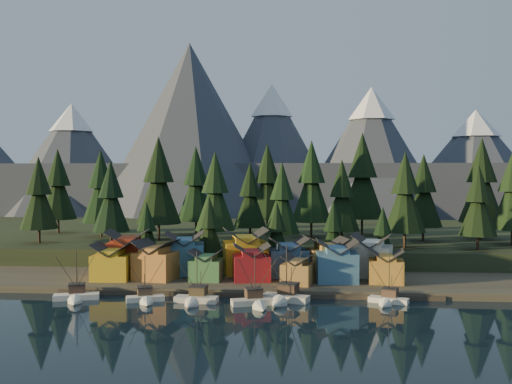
# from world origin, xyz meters

# --- Properties ---
(ground) EXTENTS (500.00, 500.00, 0.00)m
(ground) POSITION_xyz_m (0.00, 0.00, 0.00)
(ground) COLOR black
(ground) RESTS_ON ground
(shore_strip) EXTENTS (400.00, 50.00, 1.50)m
(shore_strip) POSITION_xyz_m (0.00, 40.00, 0.75)
(shore_strip) COLOR #3B362B
(shore_strip) RESTS_ON ground
(hillside) EXTENTS (420.00, 100.00, 6.00)m
(hillside) POSITION_xyz_m (0.00, 90.00, 3.00)
(hillside) COLOR black
(hillside) RESTS_ON ground
(dock) EXTENTS (80.00, 4.00, 1.00)m
(dock) POSITION_xyz_m (0.00, 16.50, 0.50)
(dock) COLOR #433A2F
(dock) RESTS_ON ground
(mountain_ridge) EXTENTS (560.00, 190.00, 90.00)m
(mountain_ridge) POSITION_xyz_m (-4.20, 213.59, 26.06)
(mountain_ridge) COLOR #454B59
(mountain_ridge) RESTS_ON ground
(boat_0) EXTENTS (9.62, 10.10, 10.90)m
(boat_0) POSITION_xyz_m (-34.00, 9.37, 2.09)
(boat_0) COLOR white
(boat_0) RESTS_ON ground
(boat_1) EXTENTS (8.16, 8.68, 10.02)m
(boat_1) POSITION_xyz_m (-19.63, 9.17, 2.01)
(boat_1) COLOR silver
(boat_1) RESTS_ON ground
(boat_2) EXTENTS (8.99, 9.64, 11.28)m
(boat_2) POSITION_xyz_m (-9.63, 8.86, 2.25)
(boat_2) COLOR beige
(boat_2) RESTS_ON ground
(boat_3) EXTENTS (10.08, 10.53, 11.03)m
(boat_3) POSITION_xyz_m (2.68, 7.69, 2.08)
(boat_3) COLOR beige
(boat_3) RESTS_ON ground
(boat_4) EXTENTS (10.11, 10.81, 12.69)m
(boat_4) POSITION_xyz_m (7.79, 11.05, 2.58)
(boat_4) COLOR beige
(boat_4) RESTS_ON ground
(boat_6) EXTENTS (8.30, 8.80, 10.00)m
(boat_6) POSITION_xyz_m (28.13, 11.67, 1.99)
(boat_6) COLOR white
(boat_6) RESTS_ON ground
(house_front_0) EXTENTS (8.61, 8.17, 8.29)m
(house_front_0) POSITION_xyz_m (-31.44, 23.81, 5.86)
(house_front_0) COLOR gold
(house_front_0) RESTS_ON shore_strip
(house_front_1) EXTENTS (10.16, 9.89, 8.93)m
(house_front_1) POSITION_xyz_m (-21.68, 24.96, 6.19)
(house_front_1) COLOR #B26E2E
(house_front_1) RESTS_ON shore_strip
(house_front_2) EXTENTS (7.32, 7.38, 6.87)m
(house_front_2) POSITION_xyz_m (-10.14, 25.08, 5.11)
(house_front_2) COLOR #3E743F
(house_front_2) RESTS_ON shore_strip
(house_front_3) EXTENTS (9.25, 8.94, 8.19)m
(house_front_3) POSITION_xyz_m (0.02, 25.64, 5.80)
(house_front_3) COLOR maroon
(house_front_3) RESTS_ON shore_strip
(house_front_4) EXTENTS (7.64, 8.01, 6.43)m
(house_front_4) POSITION_xyz_m (10.35, 22.27, 4.88)
(house_front_4) COLOR olive
(house_front_4) RESTS_ON shore_strip
(house_front_5) EXTENTS (9.21, 8.44, 9.31)m
(house_front_5) POSITION_xyz_m (19.04, 25.46, 6.39)
(house_front_5) COLOR #3A678A
(house_front_5) RESTS_ON shore_strip
(house_front_6) EXTENTS (8.04, 7.68, 7.38)m
(house_front_6) POSITION_xyz_m (29.73, 25.24, 5.38)
(house_front_6) COLOR #B8812F
(house_front_6) RESTS_ON shore_strip
(house_back_0) EXTENTS (10.86, 10.54, 10.47)m
(house_back_0) POSITION_xyz_m (-30.20, 31.29, 7.00)
(house_back_0) COLOR #A33019
(house_back_0) RESTS_ON shore_strip
(house_back_1) EXTENTS (10.48, 10.57, 10.13)m
(house_back_1) POSITION_xyz_m (-16.53, 31.75, 6.82)
(house_back_1) COLOR #396887
(house_back_1) RESTS_ON shore_strip
(house_back_2) EXTENTS (11.98, 11.36, 10.75)m
(house_back_2) POSITION_xyz_m (-2.23, 34.34, 7.15)
(house_back_2) COLOR gold
(house_back_2) RESTS_ON shore_strip
(house_back_3) EXTENTS (10.32, 9.55, 9.11)m
(house_back_3) POSITION_xyz_m (8.01, 31.55, 6.28)
(house_back_3) COLOR #335078
(house_back_3) RESTS_ON shore_strip
(house_back_4) EXTENTS (9.87, 9.62, 9.06)m
(house_back_4) POSITION_xyz_m (17.21, 31.61, 6.26)
(house_back_4) COLOR #A37939
(house_back_4) RESTS_ON shore_strip
(house_back_5) EXTENTS (10.66, 10.73, 9.85)m
(house_back_5) POSITION_xyz_m (27.54, 33.00, 6.67)
(house_back_5) COLOR silver
(house_back_5) RESTS_ON shore_strip
(tree_hill_0) EXTENTS (10.41, 10.41, 24.26)m
(tree_hill_0) POSITION_xyz_m (-62.00, 52.00, 19.26)
(tree_hill_0) COLOR #332319
(tree_hill_0) RESTS_ON hillside
(tree_hill_1) EXTENTS (11.46, 11.46, 26.71)m
(tree_hill_1) POSITION_xyz_m (-50.00, 68.00, 20.60)
(tree_hill_1) COLOR #332319
(tree_hill_1) RESTS_ON hillside
(tree_hill_2) EXTENTS (9.93, 9.93, 23.14)m
(tree_hill_2) POSITION_xyz_m (-40.00, 48.00, 18.65)
(tree_hill_2) COLOR #332319
(tree_hill_2) RESTS_ON hillside
(tree_hill_3) EXTENTS (12.95, 12.95, 30.18)m
(tree_hill_3) POSITION_xyz_m (-30.00, 60.00, 22.50)
(tree_hill_3) COLOR #332319
(tree_hill_3) RESTS_ON hillside
(tree_hill_4) EXTENTS (12.03, 12.03, 28.01)m
(tree_hill_4) POSITION_xyz_m (-22.00, 75.00, 21.32)
(tree_hill_4) COLOR #332319
(tree_hill_4) RESTS_ON hillside
(tree_hill_5) EXTENTS (10.93, 10.93, 25.45)m
(tree_hill_5) POSITION_xyz_m (-12.00, 50.00, 19.91)
(tree_hill_5) COLOR #332319
(tree_hill_5) RESTS_ON hillside
(tree_hill_6) EXTENTS (9.78, 9.78, 22.79)m
(tree_hill_6) POSITION_xyz_m (-4.00, 65.00, 18.45)
(tree_hill_6) COLOR #332319
(tree_hill_6) RESTS_ON hillside
(tree_hill_7) EXTENTS (9.70, 9.70, 22.59)m
(tree_hill_7) POSITION_xyz_m (6.00, 48.00, 18.35)
(tree_hill_7) COLOR #332319
(tree_hill_7) RESTS_ON hillside
(tree_hill_8) EXTENTS (12.67, 12.67, 29.53)m
(tree_hill_8) POSITION_xyz_m (14.00, 72.00, 22.14)
(tree_hill_8) COLOR #332319
(tree_hill_8) RESTS_ON hillside
(tree_hill_9) EXTENTS (10.02, 10.02, 23.35)m
(tree_hill_9) POSITION_xyz_m (22.00, 55.00, 18.76)
(tree_hill_9) COLOR #332319
(tree_hill_9) RESTS_ON hillside
(tree_hill_10) EXTENTS (13.87, 13.87, 32.32)m
(tree_hill_10) POSITION_xyz_m (30.00, 80.00, 23.67)
(tree_hill_10) COLOR #332319
(tree_hill_10) RESTS_ON hillside
(tree_hill_11) EXTENTS (10.86, 10.86, 25.30)m
(tree_hill_11) POSITION_xyz_m (38.00, 50.00, 19.83)
(tree_hill_11) COLOR #332319
(tree_hill_11) RESTS_ON hillside
(tree_hill_12) EXTENTS (10.78, 10.78, 25.12)m
(tree_hill_12) POSITION_xyz_m (46.00, 66.00, 19.73)
(tree_hill_12) COLOR #332319
(tree_hill_12) RESTS_ON hillside
(tree_hill_13) EXTENTS (9.39, 9.39, 21.88)m
(tree_hill_13) POSITION_xyz_m (56.00, 48.00, 17.96)
(tree_hill_13) COLOR #332319
(tree_hill_13) RESTS_ON hillside
(tree_hill_14) EXTENTS (12.89, 12.89, 30.02)m
(tree_hill_14) POSITION_xyz_m (64.00, 72.00, 22.41)
(tree_hill_14) COLOR #332319
(tree_hill_14) RESTS_ON hillside
(tree_hill_15) EXTENTS (12.49, 12.49, 29.08)m
(tree_hill_15) POSITION_xyz_m (0.00, 82.00, 21.90)
(tree_hill_15) COLOR #332319
(tree_hill_15) RESTS_ON hillside
(tree_hill_16) EXTENTS (11.78, 11.78, 27.45)m
(tree_hill_16) POSITION_xyz_m (-68.00, 78.00, 21.01)
(tree_hill_16) COLOR #332319
(tree_hill_16) RESTS_ON hillside
(tree_shore_0) EXTENTS (7.25, 7.25, 16.89)m
(tree_shore_0) POSITION_xyz_m (-28.00, 40.00, 10.72)
(tree_shore_0) COLOR #332319
(tree_shore_0) RESTS_ON shore_strip
(tree_shore_1) EXTENTS (7.93, 7.93, 18.47)m
(tree_shore_1) POSITION_xyz_m (-12.00, 40.00, 11.59)
(tree_shore_1) COLOR #332319
(tree_shore_1) RESTS_ON shore_strip
(tree_shore_2) EXTENTS (7.33, 7.33, 17.08)m
(tree_shore_2) POSITION_xyz_m (5.00, 40.00, 10.83)
(tree_shore_2) COLOR #332319
(tree_shore_2) RESTS_ON shore_strip
(tree_shore_3) EXTENTS (7.50, 7.50, 17.46)m
(tree_shore_3) POSITION_xyz_m (19.00, 40.00, 11.04)
(tree_shore_3) COLOR #332319
(tree_shore_3) RESTS_ON shore_strip
(tree_shore_4) EXTENTS (6.84, 6.84, 15.92)m
(tree_shore_4) POSITION_xyz_m (31.00, 40.00, 10.19)
(tree_shore_4) COLOR #332319
(tree_shore_4) RESTS_ON shore_strip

